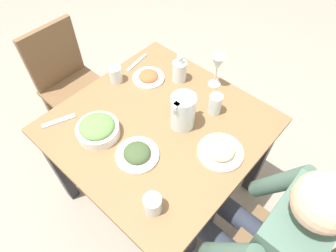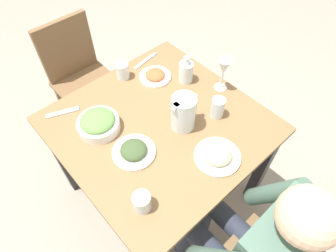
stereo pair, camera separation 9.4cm
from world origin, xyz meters
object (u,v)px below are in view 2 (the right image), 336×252
object	(u,v)px
plate_rice_curry	(155,76)
water_glass_center	(142,202)
water_pitcher	(183,113)
plate_beans	(218,155)
plate_dolmas	(134,151)
chair_far	(80,74)
water_glass_far_left	(123,71)
diner_near	(250,240)
salad_bowl	(98,123)
water_glass_far_right	(218,108)
wine_glass	(224,68)
oil_carafe	(186,73)
dining_table	(160,136)

from	to	relation	value
plate_rice_curry	water_glass_center	distance (m)	0.78
water_pitcher	plate_beans	world-z (taller)	water_pitcher
plate_dolmas	water_pitcher	bearing A→B (deg)	-6.41
chair_far	water_glass_far_left	world-z (taller)	chair_far
diner_near	salad_bowl	xyz separation A→B (m)	(-0.16, 0.84, 0.15)
plate_beans	water_glass_far_right	world-z (taller)	water_glass_far_right
diner_near	water_glass_center	world-z (taller)	diner_near
wine_glass	oil_carafe	distance (m)	0.22
plate_rice_curry	wine_glass	bearing A→B (deg)	-54.84
plate_rice_curry	water_glass_far_right	xyz separation A→B (m)	(0.05, -0.43, 0.04)
chair_far	plate_rice_curry	bearing A→B (deg)	-71.46
diner_near	water_glass_far_right	xyz separation A→B (m)	(0.33, 0.51, 0.16)
water_glass_far_left	oil_carafe	xyz separation A→B (m)	(0.25, -0.26, 0.01)
chair_far	oil_carafe	xyz separation A→B (m)	(0.32, -0.73, 0.31)
wine_glass	oil_carafe	size ratio (longest dim) A/B	1.19
water_glass_far_left	plate_rice_curry	bearing A→B (deg)	-43.89
water_glass_center	plate_beans	bearing A→B (deg)	-6.38
wine_glass	plate_rice_curry	bearing A→B (deg)	125.16
plate_rice_curry	oil_carafe	xyz separation A→B (m)	(0.11, -0.13, 0.04)
plate_beans	oil_carafe	world-z (taller)	oil_carafe
salad_bowl	water_glass_far_right	world-z (taller)	water_glass_far_right
chair_far	plate_beans	bearing A→B (deg)	-87.08
water_glass_center	salad_bowl	bearing A→B (deg)	77.95
salad_bowl	water_glass_center	distance (m)	0.47
dining_table	water_pitcher	distance (m)	0.24
chair_far	water_pitcher	xyz separation A→B (m)	(0.08, -0.96, 0.35)
water_glass_far_right	oil_carafe	bearing A→B (deg)	77.67
plate_dolmas	plate_rice_curry	xyz separation A→B (m)	(0.41, 0.33, -0.00)
water_glass_far_right	wine_glass	world-z (taller)	wine_glass
plate_dolmas	plate_beans	bearing A→B (deg)	-45.74
plate_beans	water_glass_far_left	xyz separation A→B (m)	(0.01, 0.73, 0.03)
plate_dolmas	plate_rice_curry	world-z (taller)	plate_dolmas
plate_beans	oil_carafe	distance (m)	0.54
water_pitcher	water_glass_far_right	bearing A→B (deg)	-21.31
plate_rice_curry	water_glass_far_right	world-z (taller)	water_glass_far_right
dining_table	chair_far	distance (m)	0.88
diner_near	salad_bowl	bearing A→B (deg)	101.12
diner_near	wine_glass	distance (m)	0.84
salad_bowl	water_glass_far_right	xyz separation A→B (m)	(0.50, -0.33, 0.01)
salad_bowl	plate_beans	bearing A→B (deg)	-58.79
wine_glass	oil_carafe	world-z (taller)	wine_glass
plate_beans	water_glass_center	world-z (taller)	water_glass_center
diner_near	plate_beans	distance (m)	0.38
plate_dolmas	water_glass_far_left	size ratio (longest dim) A/B	2.16
water_pitcher	salad_bowl	distance (m)	0.42
chair_far	water_glass_center	distance (m)	1.24
diner_near	chair_far	bearing A→B (deg)	86.95
water_glass_far_right	water_pitcher	bearing A→B (deg)	158.69
water_glass_center	oil_carafe	distance (m)	0.79
plate_dolmas	wine_glass	size ratio (longest dim) A/B	1.04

